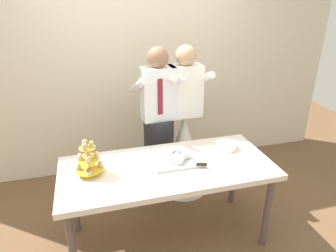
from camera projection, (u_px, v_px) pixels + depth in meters
ground_plane at (168, 236)px, 2.89m from camera, size 8.00×8.00×0.00m
rear_wall at (135, 55)px, 3.58m from camera, size 5.20×0.10×2.90m
dessert_table at (167, 173)px, 2.61m from camera, size 1.80×0.80×0.78m
cupcake_stand at (89, 161)px, 2.42m from camera, size 0.23×0.23×0.31m
main_cake_tray at (177, 157)px, 2.63m from camera, size 0.43×0.34×0.13m
plate_stack at (227, 145)px, 2.85m from camera, size 0.19×0.19×0.07m
person_groom at (159, 134)px, 3.23m from camera, size 0.49×0.51×1.66m
person_bride at (184, 143)px, 3.38m from camera, size 0.56×0.56×1.66m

